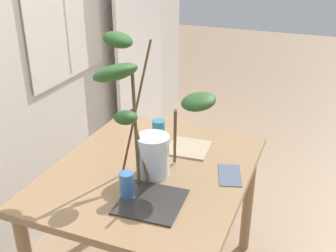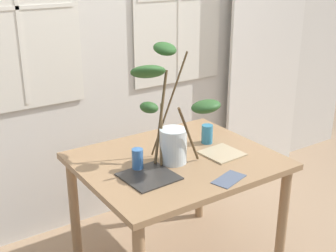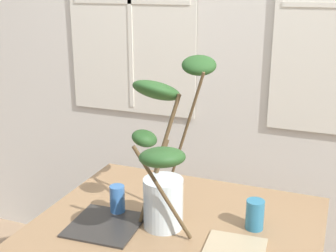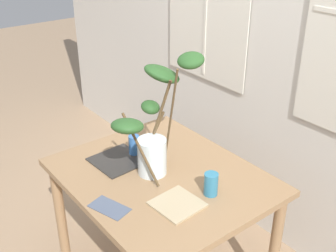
{
  "view_description": "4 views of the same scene",
  "coord_description": "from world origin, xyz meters",
  "px_view_note": "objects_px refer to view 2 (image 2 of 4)",
  "views": [
    {
      "loc": [
        -1.61,
        -0.73,
        1.84
      ],
      "look_at": [
        0.03,
        -0.08,
        1.01
      ],
      "focal_mm": 44.25,
      "sensor_mm": 36.0,
      "label": 1
    },
    {
      "loc": [
        -1.39,
        -1.99,
        1.9
      ],
      "look_at": [
        -0.08,
        -0.03,
        1.01
      ],
      "focal_mm": 48.29,
      "sensor_mm": 36.0,
      "label": 2
    },
    {
      "loc": [
        0.56,
        -1.51,
        1.71
      ],
      "look_at": [
        -0.05,
        0.03,
        1.18
      ],
      "focal_mm": 48.14,
      "sensor_mm": 36.0,
      "label": 3
    },
    {
      "loc": [
        1.54,
        -1.15,
        2.06
      ],
      "look_at": [
        0.02,
        0.03,
        1.07
      ],
      "focal_mm": 44.84,
      "sensor_mm": 36.0,
      "label": 4
    }
  ],
  "objects_px": {
    "plate_square_left": "(149,176)",
    "plate_square_right": "(222,153)",
    "drinking_glass_blue_right": "(207,134)",
    "dining_table": "(176,174)",
    "drinking_glass_blue_left": "(138,159)",
    "vase_with_branches": "(170,115)"
  },
  "relations": [
    {
      "from": "plate_square_left",
      "to": "plate_square_right",
      "type": "distance_m",
      "value": 0.53
    },
    {
      "from": "drinking_glass_blue_right",
      "to": "plate_square_right",
      "type": "bearing_deg",
      "value": -100.17
    },
    {
      "from": "dining_table",
      "to": "drinking_glass_blue_right",
      "type": "bearing_deg",
      "value": 16.47
    },
    {
      "from": "drinking_glass_blue_left",
      "to": "drinking_glass_blue_right",
      "type": "bearing_deg",
      "value": 8.98
    },
    {
      "from": "drinking_glass_blue_right",
      "to": "drinking_glass_blue_left",
      "type": "bearing_deg",
      "value": -171.02
    },
    {
      "from": "drinking_glass_blue_right",
      "to": "plate_square_left",
      "type": "distance_m",
      "value": 0.6
    },
    {
      "from": "plate_square_left",
      "to": "plate_square_right",
      "type": "height_order",
      "value": "plate_square_right"
    },
    {
      "from": "vase_with_branches",
      "to": "drinking_glass_blue_left",
      "type": "height_order",
      "value": "vase_with_branches"
    },
    {
      "from": "plate_square_right",
      "to": "drinking_glass_blue_right",
      "type": "bearing_deg",
      "value": 79.83
    },
    {
      "from": "dining_table",
      "to": "drinking_glass_blue_right",
      "type": "xyz_separation_m",
      "value": [
        0.3,
        0.09,
        0.17
      ]
    },
    {
      "from": "dining_table",
      "to": "drinking_glass_blue_left",
      "type": "xyz_separation_m",
      "value": [
        -0.27,
        -0.0,
        0.17
      ]
    },
    {
      "from": "vase_with_branches",
      "to": "plate_square_left",
      "type": "xyz_separation_m",
      "value": [
        -0.21,
        -0.11,
        -0.28
      ]
    },
    {
      "from": "dining_table",
      "to": "drinking_glass_blue_left",
      "type": "height_order",
      "value": "drinking_glass_blue_left"
    },
    {
      "from": "vase_with_branches",
      "to": "plate_square_left",
      "type": "bearing_deg",
      "value": -152.06
    },
    {
      "from": "dining_table",
      "to": "plate_square_left",
      "type": "xyz_separation_m",
      "value": [
        -0.26,
        -0.11,
        0.11
      ]
    },
    {
      "from": "vase_with_branches",
      "to": "drinking_glass_blue_right",
      "type": "distance_m",
      "value": 0.42
    },
    {
      "from": "drinking_glass_blue_right",
      "to": "dining_table",
      "type": "bearing_deg",
      "value": -163.53
    },
    {
      "from": "dining_table",
      "to": "vase_with_branches",
      "type": "relative_size",
      "value": 1.67
    },
    {
      "from": "dining_table",
      "to": "drinking_glass_blue_left",
      "type": "distance_m",
      "value": 0.31
    },
    {
      "from": "dining_table",
      "to": "vase_with_branches",
      "type": "height_order",
      "value": "vase_with_branches"
    },
    {
      "from": "plate_square_left",
      "to": "dining_table",
      "type": "bearing_deg",
      "value": 23.49
    },
    {
      "from": "dining_table",
      "to": "vase_with_branches",
      "type": "xyz_separation_m",
      "value": [
        -0.05,
        -0.0,
        0.39
      ]
    }
  ]
}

